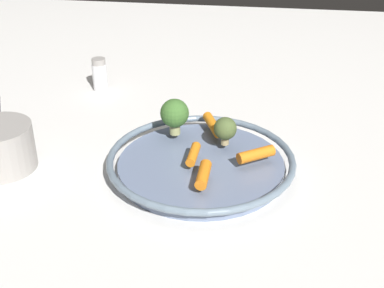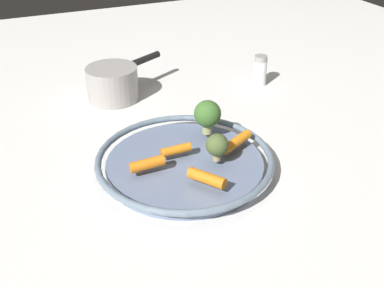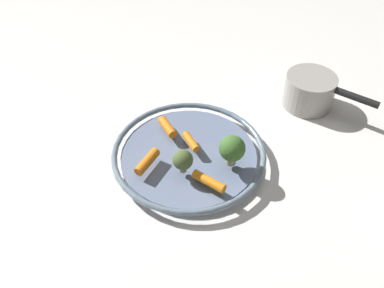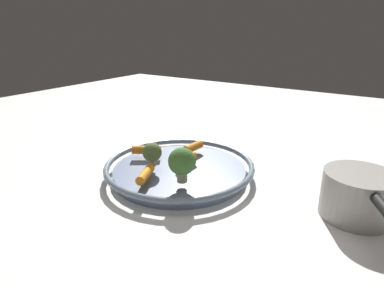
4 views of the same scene
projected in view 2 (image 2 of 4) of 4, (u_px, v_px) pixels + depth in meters
name	position (u px, v px, depth m)	size (l,w,h in m)	color
ground_plane	(185.00, 170.00, 0.84)	(2.30, 2.30, 0.00)	silver
serving_bowl	(185.00, 162.00, 0.83)	(0.32, 0.32, 0.03)	slate
baby_carrot_right	(176.00, 150.00, 0.83)	(0.02, 0.02, 0.05)	orange
baby_carrot_near_rim	(209.00, 177.00, 0.75)	(0.02, 0.02, 0.07)	orange
baby_carrot_center	(237.00, 142.00, 0.85)	(0.02, 0.02, 0.07)	orange
baby_carrot_left	(147.00, 164.00, 0.78)	(0.02, 0.02, 0.06)	orange
broccoli_floret_large	(217.00, 145.00, 0.80)	(0.04, 0.04, 0.05)	tan
broccoli_floret_small	(208.00, 114.00, 0.87)	(0.05, 0.05, 0.07)	tan
salt_shaker	(260.00, 71.00, 1.15)	(0.03, 0.03, 0.08)	white
saucepan	(113.00, 83.00, 1.08)	(0.14, 0.20, 0.08)	#9E9993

